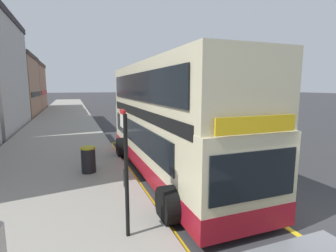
{
  "coord_description": "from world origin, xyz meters",
  "views": [
    {
      "loc": [
        -6.04,
        -4.14,
        3.5
      ],
      "look_at": [
        -2.53,
        5.24,
        1.96
      ],
      "focal_mm": 27.38,
      "sensor_mm": 36.0,
      "label": 1
    }
  ],
  "objects_px": {
    "bus_stop_sign": "(126,164)",
    "parked_car_black_kerbside": "(166,108)",
    "double_decker_bus": "(169,123)",
    "litter_bin": "(88,159)",
    "parked_car_black_behind": "(128,100)"
  },
  "relations": [
    {
      "from": "bus_stop_sign",
      "to": "litter_bin",
      "type": "xyz_separation_m",
      "value": [
        -0.56,
        4.81,
        -1.14
      ]
    },
    {
      "from": "parked_car_black_behind",
      "to": "bus_stop_sign",
      "type": "bearing_deg",
      "value": -103.54
    },
    {
      "from": "bus_stop_sign",
      "to": "litter_bin",
      "type": "relative_size",
      "value": 2.76
    },
    {
      "from": "parked_car_black_kerbside",
      "to": "litter_bin",
      "type": "height_order",
      "value": "parked_car_black_kerbside"
    },
    {
      "from": "double_decker_bus",
      "to": "bus_stop_sign",
      "type": "xyz_separation_m",
      "value": [
        -2.55,
        -4.07,
        -0.26
      ]
    },
    {
      "from": "double_decker_bus",
      "to": "bus_stop_sign",
      "type": "distance_m",
      "value": 4.81
    },
    {
      "from": "double_decker_bus",
      "to": "parked_car_black_kerbside",
      "type": "height_order",
      "value": "double_decker_bus"
    },
    {
      "from": "parked_car_black_behind",
      "to": "parked_car_black_kerbside",
      "type": "distance_m",
      "value": 23.04
    },
    {
      "from": "bus_stop_sign",
      "to": "parked_car_black_kerbside",
      "type": "bearing_deg",
      "value": 68.12
    },
    {
      "from": "double_decker_bus",
      "to": "litter_bin",
      "type": "height_order",
      "value": "double_decker_bus"
    },
    {
      "from": "bus_stop_sign",
      "to": "parked_car_black_kerbside",
      "type": "distance_m",
      "value": 26.7
    },
    {
      "from": "bus_stop_sign",
      "to": "parked_car_black_behind",
      "type": "relative_size",
      "value": 0.68
    },
    {
      "from": "parked_car_black_kerbside",
      "to": "litter_bin",
      "type": "bearing_deg",
      "value": -116.13
    },
    {
      "from": "double_decker_bus",
      "to": "litter_bin",
      "type": "relative_size",
      "value": 10.12
    },
    {
      "from": "double_decker_bus",
      "to": "parked_car_black_kerbside",
      "type": "distance_m",
      "value": 22.01
    }
  ]
}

